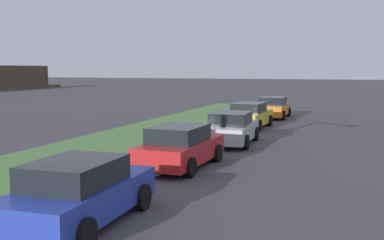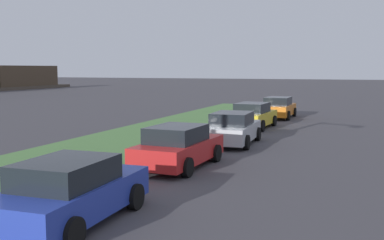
{
  "view_description": "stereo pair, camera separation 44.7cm",
  "coord_description": "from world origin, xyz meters",
  "views": [
    {
      "loc": [
        -2.77,
        -1.52,
        3.44
      ],
      "look_at": [
        15.03,
        4.86,
        1.36
      ],
      "focal_mm": 43.94,
      "sensor_mm": 36.0,
      "label": 1
    },
    {
      "loc": [
        -2.61,
        -1.94,
        3.44
      ],
      "look_at": [
        15.03,
        4.86,
        1.36
      ],
      "focal_mm": 43.94,
      "sensor_mm": 36.0,
      "label": 2
    }
  ],
  "objects": [
    {
      "name": "parked_car_blue",
      "position": [
        5.91,
        4.24,
        0.72
      ],
      "size": [
        4.36,
        2.13,
        1.47
      ],
      "rotation": [
        0.0,
        0.0,
        0.03
      ],
      "color": "#23389E",
      "rests_on": "ground"
    },
    {
      "name": "parked_car_orange",
      "position": [
        29.89,
        4.15,
        0.72
      ],
      "size": [
        4.31,
        2.03,
        1.47
      ],
      "rotation": [
        0.0,
        0.0,
        0.0
      ],
      "color": "orange",
      "rests_on": "ground"
    },
    {
      "name": "parked_car_yellow",
      "position": [
        23.85,
        4.48,
        0.72
      ],
      "size": [
        4.37,
        2.16,
        1.47
      ],
      "rotation": [
        0.0,
        0.0,
        -0.04
      ],
      "color": "gold",
      "rests_on": "ground"
    },
    {
      "name": "grass_median",
      "position": [
        10.0,
        8.31,
        0.06
      ],
      "size": [
        60.0,
        6.0,
        0.12
      ],
      "primitive_type": "cube",
      "color": "#517F42",
      "rests_on": "ground"
    },
    {
      "name": "parked_car_red",
      "position": [
        12.31,
        4.32,
        0.72
      ],
      "size": [
        4.35,
        2.12,
        1.47
      ],
      "rotation": [
        0.0,
        0.0,
        -0.03
      ],
      "color": "red",
      "rests_on": "ground"
    },
    {
      "name": "parked_car_silver",
      "position": [
        17.8,
        3.94,
        0.72
      ],
      "size": [
        4.39,
        2.19,
        1.47
      ],
      "rotation": [
        0.0,
        0.0,
        0.05
      ],
      "color": "#B2B5BA",
      "rests_on": "ground"
    }
  ]
}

